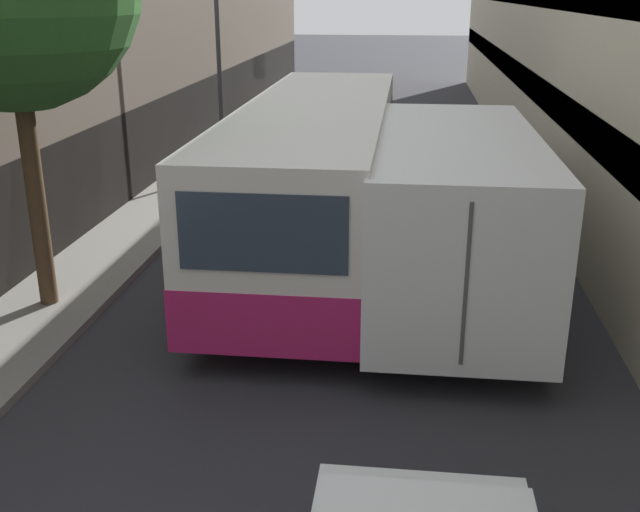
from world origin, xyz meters
TOP-DOWN VIEW (x-y plane):
  - ground_plane at (0.00, 15.00)m, footprint 150.00×150.00m
  - sidewalk_left at (-4.54, 15.00)m, footprint 1.79×60.00m
  - bus at (-0.59, 15.62)m, footprint 2.61×10.76m
  - box_truck at (1.87, 14.26)m, footprint 2.46×8.85m
  - panel_van at (-1.80, 26.18)m, footprint 1.99×4.64m

SIDE VIEW (x-z plane):
  - ground_plane at x=0.00m, z-range 0.00..0.00m
  - sidewalk_left at x=-4.54m, z-range 0.00..0.13m
  - panel_van at x=-1.80m, z-range 0.12..2.10m
  - box_truck at x=1.87m, z-range 0.13..2.96m
  - bus at x=-0.59m, z-range 0.10..3.02m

